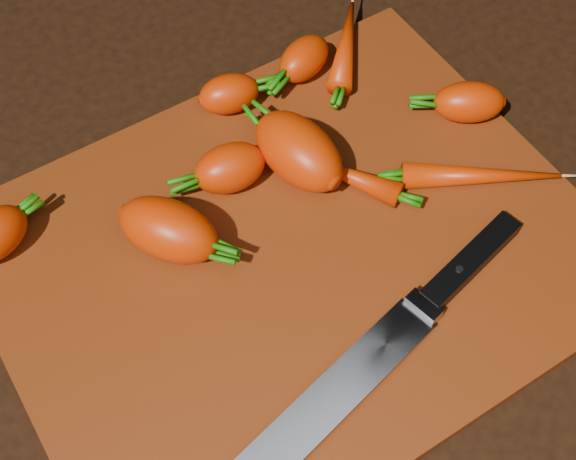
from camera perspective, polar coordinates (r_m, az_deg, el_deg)
ground at (r=0.70m, az=0.44°, el=-2.13°), size 2.00×2.00×0.01m
cutting_board at (r=0.69m, az=0.44°, el=-1.66°), size 0.50×0.40×0.01m
carrot_1 at (r=0.71m, az=-4.16°, el=4.41°), size 0.07×0.05×0.04m
carrot_2 at (r=0.67m, az=-8.49°, el=0.01°), size 0.09×0.10×0.05m
carrot_3 at (r=0.71m, az=0.75°, el=5.62°), size 0.07×0.10×0.06m
carrot_4 at (r=0.80m, az=1.14°, el=12.08°), size 0.07×0.06×0.04m
carrot_5 at (r=0.77m, az=-4.21°, el=9.64°), size 0.07×0.05×0.04m
carrot_6 at (r=0.78m, az=12.74°, el=8.86°), size 0.08×0.07×0.04m
carrot_7 at (r=0.83m, az=4.14°, el=13.06°), size 0.10×0.11×0.03m
carrot_8 at (r=0.74m, az=13.62°, el=3.78°), size 0.13×0.10×0.02m
carrot_9 at (r=0.72m, az=4.54°, el=3.79°), size 0.07×0.09×0.02m
knife at (r=0.63m, az=4.62°, el=-10.39°), size 0.32×0.10×0.02m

